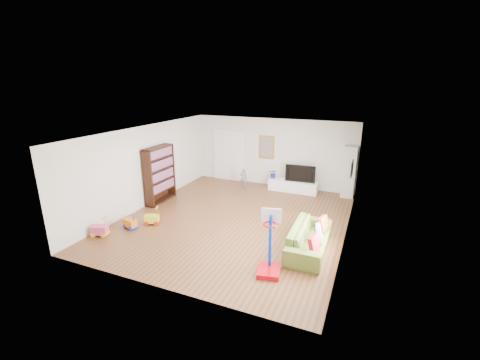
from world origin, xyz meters
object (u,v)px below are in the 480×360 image
at_px(basketball_hoop, 270,243).
at_px(sofa, 309,238).
at_px(media_console, 293,186).
at_px(bookshelf, 160,175).

bearing_deg(basketball_hoop, sofa, 53.79).
distance_m(media_console, bookshelf, 4.99).
height_order(media_console, basketball_hoop, basketball_hoop).
relative_size(media_console, sofa, 0.86).
bearing_deg(bookshelf, sofa, -14.20).
relative_size(bookshelf, sofa, 0.90).
bearing_deg(sofa, bookshelf, 74.93).
xyz_separation_m(media_console, basketball_hoop, (0.86, -5.60, 0.51)).
xyz_separation_m(media_console, sofa, (1.47, -4.20, 0.10)).
bearing_deg(media_console, basketball_hoop, -80.41).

